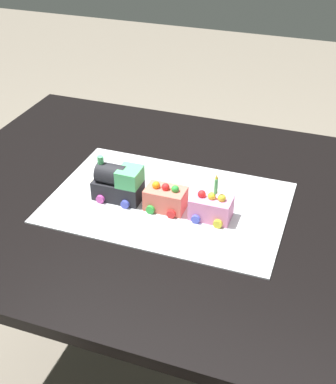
{
  "coord_description": "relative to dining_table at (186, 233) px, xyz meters",
  "views": [
    {
      "loc": [
        0.33,
        -1.07,
        1.5
      ],
      "look_at": [
        -0.04,
        -0.03,
        0.77
      ],
      "focal_mm": 48.97,
      "sensor_mm": 36.0,
      "label": 1
    }
  ],
  "objects": [
    {
      "name": "ground_plane",
      "position": [
        0.0,
        0.0,
        -0.63
      ],
      "size": [
        8.0,
        8.0,
        0.0
      ],
      "primitive_type": "plane",
      "color": "gray"
    },
    {
      "name": "dining_table",
      "position": [
        0.0,
        0.0,
        0.0
      ],
      "size": [
        1.4,
        1.0,
        0.74
      ],
      "color": "black",
      "rests_on": "ground"
    },
    {
      "name": "cake_board",
      "position": [
        -0.04,
        -0.03,
        0.11
      ],
      "size": [
        0.6,
        0.4,
        0.0
      ],
      "primitive_type": "cube",
      "color": "silver",
      "rests_on": "dining_table"
    },
    {
      "name": "cake_locomotive",
      "position": [
        -0.17,
        -0.05,
        0.16
      ],
      "size": [
        0.14,
        0.08,
        0.12
      ],
      "color": "#232328",
      "rests_on": "cake_board"
    },
    {
      "name": "cake_car_flatbed_coral",
      "position": [
        -0.04,
        -0.05,
        0.14
      ],
      "size": [
        0.1,
        0.08,
        0.07
      ],
      "color": "#F27260",
      "rests_on": "cake_board"
    },
    {
      "name": "cake_car_caboose_bubblegum",
      "position": [
        0.08,
        -0.05,
        0.14
      ],
      "size": [
        0.1,
        0.08,
        0.07
      ],
      "color": "pink",
      "rests_on": "cake_board"
    },
    {
      "name": "birthday_candle",
      "position": [
        0.09,
        -0.05,
        0.21
      ],
      "size": [
        0.01,
        0.01,
        0.05
      ],
      "color": "#66D872",
      "rests_on": "cake_car_caboose_bubblegum"
    }
  ]
}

